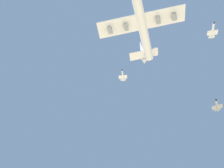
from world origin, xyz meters
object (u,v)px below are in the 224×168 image
at_px(chase_jet_lead, 123,76).
at_px(chase_jet_left_wing, 217,105).
at_px(chase_jet_right_wing, 213,31).
at_px(carrier_jet, 141,20).

xyz_separation_m(chase_jet_lead, chase_jet_left_wing, (-44.69, 56.41, -44.97)).
bearing_deg(chase_jet_lead, chase_jet_left_wing, 91.71).
bearing_deg(chase_jet_right_wing, carrier_jet, -65.59).
relative_size(carrier_jet, chase_jet_right_wing, 4.81).
xyz_separation_m(carrier_jet, chase_jet_right_wing, (-53.19, 31.10, 16.26)).
height_order(carrier_jet, chase_jet_right_wing, chase_jet_right_wing).
bearing_deg(carrier_jet, chase_jet_right_wing, 115.37).
relative_size(carrier_jet, chase_jet_left_wing, 4.47).
distance_m(carrier_jet, chase_jet_lead, 70.54).
xyz_separation_m(carrier_jet, chase_jet_lead, (-41.23, -53.09, 21.37)).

